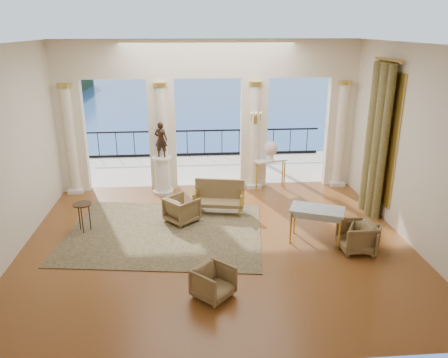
{
  "coord_description": "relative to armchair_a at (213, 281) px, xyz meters",
  "views": [
    {
      "loc": [
        -0.57,
        -9.24,
        4.84
      ],
      "look_at": [
        0.22,
        0.6,
        1.37
      ],
      "focal_mm": 35.0,
      "sensor_mm": 36.0,
      "label": 1
    }
  ],
  "objects": [
    {
      "name": "curtain",
      "position": [
        4.49,
        3.69,
        1.68
      ],
      "size": [
        0.33,
        1.4,
        4.09
      ],
      "color": "#494621",
      "rests_on": "ground"
    },
    {
      "name": "side_table",
      "position": [
        -3.04,
        3.04,
        0.3
      ],
      "size": [
        0.46,
        0.46,
        0.74
      ],
      "color": "black",
      "rests_on": "ground"
    },
    {
      "name": "wall_sconce",
      "position": [
        1.6,
        5.69,
        1.89
      ],
      "size": [
        0.3,
        0.11,
        0.33
      ],
      "color": "gold",
      "rests_on": "arcade"
    },
    {
      "name": "armchair_a",
      "position": [
        0.0,
        0.0,
        0.0
      ],
      "size": [
        0.9,
        0.9,
        0.67
      ],
      "primitive_type": "imported",
      "rotation": [
        0.0,
        0.0,
        0.81
      ],
      "color": "#4D4120",
      "rests_on": "ground"
    },
    {
      "name": "window_frame",
      "position": [
        4.67,
        3.69,
        1.76
      ],
      "size": [
        0.04,
        1.6,
        3.4
      ],
      "primitive_type": "cube",
      "color": "gold",
      "rests_on": "room_walls"
    },
    {
      "name": "statue",
      "position": [
        -1.22,
        5.61,
        1.33
      ],
      "size": [
        0.44,
        0.34,
        1.06
      ],
      "primitive_type": "imported",
      "rotation": [
        0.0,
        0.0,
        2.9
      ],
      "color": "black",
      "rests_on": "pedestal"
    },
    {
      "name": "room_walls",
      "position": [
        0.2,
        1.07,
        2.54
      ],
      "size": [
        9.0,
        9.0,
        9.0
      ],
      "color": "beige",
      "rests_on": "ground"
    },
    {
      "name": "pedestal",
      "position": [
        -1.22,
        5.61,
        0.21
      ],
      "size": [
        0.62,
        0.62,
        1.14
      ],
      "color": "silver",
      "rests_on": "ground"
    },
    {
      "name": "armchair_c",
      "position": [
        3.33,
        1.55,
        0.04
      ],
      "size": [
        0.69,
        0.73,
        0.75
      ],
      "primitive_type": "imported",
      "rotation": [
        0.0,
        0.0,
        -1.56
      ],
      "color": "#4D4120",
      "rests_on": "ground"
    },
    {
      "name": "sea",
      "position": [
        0.2,
        62.19,
        -6.34
      ],
      "size": [
        160.0,
        160.0,
        0.0
      ],
      "primitive_type": "plane",
      "color": "#1F4F9B",
      "rests_on": "ground"
    },
    {
      "name": "armchair_d",
      "position": [
        -0.62,
        3.42,
        0.04
      ],
      "size": [
        0.99,
        0.99,
        0.75
      ],
      "primitive_type": "imported",
      "rotation": [
        0.0,
        0.0,
        2.29
      ],
      "color": "#4D4120",
      "rests_on": "ground"
    },
    {
      "name": "rug",
      "position": [
        -1.05,
        2.81,
        -0.33
      ],
      "size": [
        5.17,
        4.27,
        0.02
      ],
      "primitive_type": "cube",
      "rotation": [
        0.0,
        0.0,
        -0.13
      ],
      "color": "#2D3317",
      "rests_on": "ground"
    },
    {
      "name": "urn",
      "position": [
        2.1,
        5.74,
        0.93
      ],
      "size": [
        0.44,
        0.44,
        0.58
      ],
      "color": "white",
      "rests_on": "console_table"
    },
    {
      "name": "headland",
      "position": [
        -29.8,
        72.19,
        -3.34
      ],
      "size": [
        22.0,
        18.0,
        6.0
      ],
      "primitive_type": "cube",
      "color": "black",
      "rests_on": "sea"
    },
    {
      "name": "floor",
      "position": [
        0.2,
        2.19,
        -0.34
      ],
      "size": [
        9.0,
        9.0,
        0.0
      ],
      "primitive_type": "plane",
      "color": "#492C0F",
      "rests_on": "ground"
    },
    {
      "name": "settee",
      "position": [
        0.39,
        3.98,
        0.11
      ],
      "size": [
        1.44,
        0.81,
        0.9
      ],
      "rotation": [
        0.0,
        0.0,
        -0.18
      ],
      "color": "#4D4120",
      "rests_on": "ground"
    },
    {
      "name": "terrace",
      "position": [
        0.2,
        7.99,
        -0.39
      ],
      "size": [
        10.0,
        3.6,
        0.1
      ],
      "primitive_type": "cube",
      "color": "beige",
      "rests_on": "ground"
    },
    {
      "name": "balustrade",
      "position": [
        0.2,
        9.59,
        0.07
      ],
      "size": [
        9.0,
        0.06,
        1.03
      ],
      "color": "black",
      "rests_on": "terrace"
    },
    {
      "name": "game_table",
      "position": [
        2.54,
        2.07,
        0.41
      ],
      "size": [
        1.38,
        1.08,
        0.84
      ],
      "rotation": [
        0.0,
        0.0,
        -0.39
      ],
      "color": "#8EA3B0",
      "rests_on": "ground"
    },
    {
      "name": "palm_tree",
      "position": [
        2.2,
        8.79,
        3.75
      ],
      "size": [
        2.0,
        2.0,
        4.5
      ],
      "color": "#4C3823",
      "rests_on": "terrace"
    },
    {
      "name": "console_table",
      "position": [
        2.1,
        5.74,
        0.44
      ],
      "size": [
        1.05,
        0.69,
        0.93
      ],
      "rotation": [
        0.0,
        0.0,
        0.34
      ],
      "color": "silver",
      "rests_on": "ground"
    },
    {
      "name": "arcade",
      "position": [
        0.2,
        6.01,
        2.25
      ],
      "size": [
        9.0,
        0.56,
        4.5
      ],
      "color": "#F2E4C7",
      "rests_on": "ground"
    },
    {
      "name": "armchair_b",
      "position": [
        3.5,
        1.52,
        -0.0
      ],
      "size": [
        0.86,
        0.85,
        0.67
      ],
      "primitive_type": "imported",
      "rotation": [
        0.0,
        0.0,
        -0.51
      ],
      "color": "#4D4120",
      "rests_on": "ground"
    }
  ]
}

